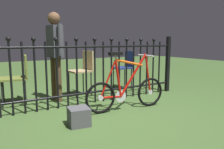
{
  "coord_description": "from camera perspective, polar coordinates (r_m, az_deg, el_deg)",
  "views": [
    {
      "loc": [
        -1.52,
        -2.61,
        1.05
      ],
      "look_at": [
        0.18,
        0.2,
        0.55
      ],
      "focal_mm": 34.65,
      "sensor_mm": 36.0,
      "label": 1
    }
  ],
  "objects": [
    {
      "name": "chair_olive",
      "position": [
        4.0,
        -23.46,
        0.02
      ],
      "size": [
        0.49,
        0.49,
        0.83
      ],
      "color": "black",
      "rests_on": "ground"
    },
    {
      "name": "person_visitor",
      "position": [
        3.91,
        -14.79,
        6.42
      ],
      "size": [
        0.23,
        0.47,
        1.55
      ],
      "color": "#4C3823",
      "rests_on": "ground"
    },
    {
      "name": "chair_tan",
      "position": [
        4.26,
        -7.61,
        1.76
      ],
      "size": [
        0.43,
        0.43,
        0.88
      ],
      "color": "black",
      "rests_on": "ground"
    },
    {
      "name": "iron_fence",
      "position": [
        3.62,
        -7.31,
        1.3
      ],
      "size": [
        3.77,
        0.07,
        1.16
      ],
      "color": "black",
      "rests_on": "ground"
    },
    {
      "name": "bicycle",
      "position": [
        3.35,
        3.86,
        -3.99
      ],
      "size": [
        1.35,
        0.4,
        0.9
      ],
      "color": "black",
      "rests_on": "ground"
    },
    {
      "name": "ground_plane",
      "position": [
        3.2,
        -0.91,
        -10.51
      ],
      "size": [
        20.0,
        20.0,
        0.0
      ],
      "primitive_type": "plane",
      "color": "#3F5C2B"
    },
    {
      "name": "chair_navy",
      "position": [
        4.87,
        3.51,
        2.46
      ],
      "size": [
        0.41,
        0.4,
        0.85
      ],
      "color": "black",
      "rests_on": "ground"
    },
    {
      "name": "display_crate",
      "position": [
        2.81,
        -8.73,
        -10.9
      ],
      "size": [
        0.29,
        0.29,
        0.23
      ],
      "primitive_type": "cube",
      "rotation": [
        0.0,
        0.0,
        -0.13
      ],
      "color": "#4C4C51",
      "rests_on": "ground"
    }
  ]
}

